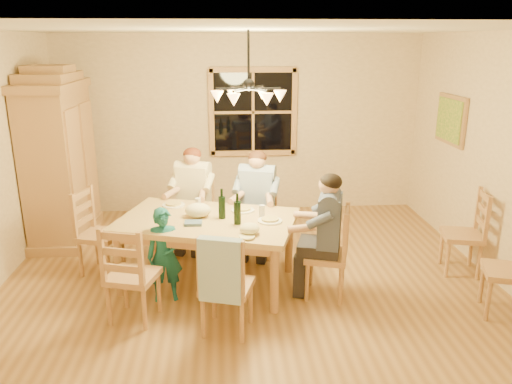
{
  "coord_description": "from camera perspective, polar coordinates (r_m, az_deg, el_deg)",
  "views": [
    {
      "loc": [
        -0.28,
        -5.12,
        2.6
      ],
      "look_at": [
        0.08,
        0.1,
        1.0
      ],
      "focal_mm": 35.0,
      "sensor_mm": 36.0,
      "label": 1
    }
  ],
  "objects": [
    {
      "name": "floor",
      "position": [
        5.75,
        -0.75,
        -9.92
      ],
      "size": [
        5.5,
        5.5,
        0.0
      ],
      "primitive_type": "plane",
      "color": "olive",
      "rests_on": "ground"
    },
    {
      "name": "ceiling",
      "position": [
        5.13,
        -0.88,
        18.09
      ],
      "size": [
        5.5,
        5.0,
        0.02
      ],
      "primitive_type": "cube",
      "color": "white",
      "rests_on": "wall_back"
    },
    {
      "name": "wall_back",
      "position": [
        7.73,
        -1.86,
        7.65
      ],
      "size": [
        5.5,
        0.02,
        2.7
      ],
      "primitive_type": "cube",
      "color": "#C4AB8A",
      "rests_on": "floor"
    },
    {
      "name": "wall_right",
      "position": [
        6.08,
        26.09,
        3.36
      ],
      "size": [
        0.02,
        5.0,
        2.7
      ],
      "primitive_type": "cube",
      "color": "#C4AB8A",
      "rests_on": "floor"
    },
    {
      "name": "window",
      "position": [
        7.67,
        -0.35,
        9.11
      ],
      "size": [
        1.3,
        0.06,
        1.3
      ],
      "color": "black",
      "rests_on": "wall_back"
    },
    {
      "name": "painting",
      "position": [
        7.06,
        21.35,
        7.68
      ],
      "size": [
        0.06,
        0.78,
        0.64
      ],
      "color": "#9F7045",
      "rests_on": "wall_right"
    },
    {
      "name": "chandelier",
      "position": [
        5.15,
        -0.84,
        11.15
      ],
      "size": [
        0.77,
        0.68,
        0.71
      ],
      "color": "black",
      "rests_on": "ceiling"
    },
    {
      "name": "armoire",
      "position": [
        7.09,
        -21.48,
        3.21
      ],
      "size": [
        0.66,
        1.4,
        2.3
      ],
      "color": "#9F7045",
      "rests_on": "floor"
    },
    {
      "name": "dining_table",
      "position": [
        5.44,
        -5.6,
        -4.01
      ],
      "size": [
        2.1,
        1.62,
        0.76
      ],
      "rotation": [
        0.0,
        0.0,
        -0.29
      ],
      "color": "tan",
      "rests_on": "floor"
    },
    {
      "name": "chair_far_left",
      "position": [
        6.48,
        -7.04,
        -3.92
      ],
      "size": [
        0.54,
        0.53,
        0.99
      ],
      "rotation": [
        0.0,
        0.0,
        2.85
      ],
      "color": "#A9764A",
      "rests_on": "floor"
    },
    {
      "name": "chair_far_right",
      "position": [
        6.27,
        0.13,
        -4.53
      ],
      "size": [
        0.54,
        0.53,
        0.99
      ],
      "rotation": [
        0.0,
        0.0,
        2.85
      ],
      "color": "#A9764A",
      "rests_on": "floor"
    },
    {
      "name": "chair_near_left",
      "position": [
        5.01,
        -13.79,
        -10.85
      ],
      "size": [
        0.54,
        0.53,
        0.99
      ],
      "rotation": [
        0.0,
        0.0,
        -0.29
      ],
      "color": "#A9764A",
      "rests_on": "floor"
    },
    {
      "name": "chair_near_right",
      "position": [
        4.7,
        -3.31,
        -12.3
      ],
      "size": [
        0.54,
        0.53,
        0.99
      ],
      "rotation": [
        0.0,
        0.0,
        -0.29
      ],
      "color": "#A9764A",
      "rests_on": "floor"
    },
    {
      "name": "chair_end_left",
      "position": [
        6.07,
        -17.23,
        -6.06
      ],
      "size": [
        0.53,
        0.54,
        0.99
      ],
      "rotation": [
        0.0,
        0.0,
        -1.86
      ],
      "color": "#A9764A",
      "rests_on": "floor"
    },
    {
      "name": "chair_end_right",
      "position": [
        5.35,
        7.96,
        -8.65
      ],
      "size": [
        0.53,
        0.54,
        0.99
      ],
      "rotation": [
        0.0,
        0.0,
        1.28
      ],
      "color": "#A9764A",
      "rests_on": "floor"
    },
    {
      "name": "adult_woman",
      "position": [
        6.31,
        -7.22,
        0.65
      ],
      "size": [
        0.48,
        0.51,
        0.87
      ],
      "rotation": [
        0.0,
        0.0,
        2.85
      ],
      "color": "beige",
      "rests_on": "floor"
    },
    {
      "name": "adult_plaid_man",
      "position": [
        6.09,
        0.13,
        0.18
      ],
      "size": [
        0.48,
        0.51,
        0.87
      ],
      "rotation": [
        0.0,
        0.0,
        2.85
      ],
      "color": "#345291",
      "rests_on": "floor"
    },
    {
      "name": "adult_slate_man",
      "position": [
        5.14,
        8.2,
        -3.23
      ],
      "size": [
        0.51,
        0.48,
        0.87
      ],
      "rotation": [
        0.0,
        0.0,
        1.28
      ],
      "color": "#444E6E",
      "rests_on": "floor"
    },
    {
      "name": "towel",
      "position": [
        4.36,
        -4.08,
        -8.93
      ],
      "size": [
        0.39,
        0.2,
        0.58
      ],
      "primitive_type": "cube",
      "rotation": [
        0.0,
        0.0,
        -0.29
      ],
      "color": "#96B2CB",
      "rests_on": "chair_near_right"
    },
    {
      "name": "wine_bottle_a",
      "position": [
        5.34,
        -3.92,
        -1.34
      ],
      "size": [
        0.08,
        0.08,
        0.33
      ],
      "primitive_type": "cylinder",
      "color": "black",
      "rests_on": "dining_table"
    },
    {
      "name": "wine_bottle_b",
      "position": [
        5.17,
        -2.15,
        -1.95
      ],
      "size": [
        0.08,
        0.08,
        0.33
      ],
      "primitive_type": "cylinder",
      "color": "black",
      "rests_on": "dining_table"
    },
    {
      "name": "plate_woman",
      "position": [
        5.85,
        -9.4,
        -1.49
      ],
      "size": [
        0.26,
        0.26,
        0.02
      ],
      "primitive_type": "cylinder",
      "color": "white",
      "rests_on": "dining_table"
    },
    {
      "name": "plate_plaid",
      "position": [
        5.61,
        -1.52,
        -2.08
      ],
      "size": [
        0.26,
        0.26,
        0.02
      ],
      "primitive_type": "cylinder",
      "color": "white",
      "rests_on": "dining_table"
    },
    {
      "name": "plate_slate",
      "position": [
        5.28,
        1.6,
        -3.31
      ],
      "size": [
        0.26,
        0.26,
        0.02
      ],
      "primitive_type": "cylinder",
      "color": "white",
      "rests_on": "dining_table"
    },
    {
      "name": "wine_glass_a",
      "position": [
        5.66,
        -6.64,
        -1.38
      ],
      "size": [
        0.06,
        0.06,
        0.14
      ],
      "primitive_type": "cylinder",
      "color": "silver",
      "rests_on": "dining_table"
    },
    {
      "name": "wine_glass_b",
      "position": [
        5.38,
        0.68,
        -2.23
      ],
      "size": [
        0.06,
        0.06,
        0.14
      ],
      "primitive_type": "cylinder",
      "color": "silver",
      "rests_on": "dining_table"
    },
    {
      "name": "cap",
      "position": [
        4.94,
        -0.74,
        -4.21
      ],
      "size": [
        0.2,
        0.2,
        0.11
      ],
      "primitive_type": "ellipsoid",
      "color": "beige",
      "rests_on": "dining_table"
    },
    {
      "name": "napkin",
      "position": [
        5.24,
        -7.18,
        -3.54
      ],
      "size": [
        0.21,
        0.19,
        0.03
      ],
      "primitive_type": "cube",
      "rotation": [
        0.0,
        0.0,
        -0.29
      ],
      "color": "#475F82",
      "rests_on": "dining_table"
    },
    {
      "name": "cloth_bundle",
      "position": [
        5.43,
        -6.66,
        -2.08
      ],
      "size": [
        0.28,
        0.22,
        0.15
      ],
      "primitive_type": "ellipsoid",
      "color": "beige",
      "rests_on": "dining_table"
    },
    {
      "name": "child",
      "position": [
        5.21,
        -10.38,
        -7.1
      ],
      "size": [
        0.4,
        0.3,
        1.0
      ],
      "primitive_type": "imported",
      "rotation": [
        0.0,
        0.0,
        0.19
      ],
      "color": "#18626F",
      "rests_on": "floor"
    },
    {
      "name": "chair_spare_front",
      "position": [
        5.52,
        26.56,
        -9.56
      ],
      "size": [
        0.54,
        0.55,
        0.99
      ],
      "rotation": [
        0.0,
        0.0,
        1.25
      ],
      "color": "#A9764A",
      "rests_on": "floor"
    },
    {
      "name": "chair_spare_back",
      "position": [
        6.27,
        22.32,
        -5.88
      ],
      "size": [
        0.51,
        0.52,
        0.99
      ],
      "rotation": [
        0.0,
        0.0,
        1.34
      ],
      "color": "#A9764A",
      "rests_on": "floor"
    }
  ]
}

